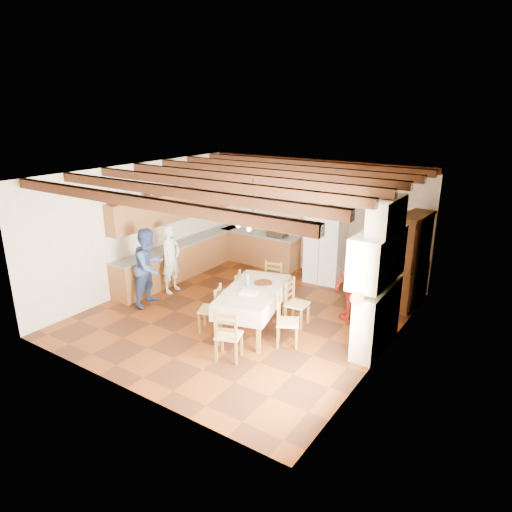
# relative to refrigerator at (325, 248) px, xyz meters

# --- Properties ---
(floor) EXTENTS (6.00, 6.50, 0.02)m
(floor) POSITION_rel_refrigerator_xyz_m (-0.55, -2.74, -0.89)
(floor) COLOR #462312
(floor) RESTS_ON ground
(ceiling) EXTENTS (6.00, 6.50, 0.02)m
(ceiling) POSITION_rel_refrigerator_xyz_m (-0.55, -2.74, 2.13)
(ceiling) COLOR white
(ceiling) RESTS_ON ground
(wall_back) EXTENTS (6.00, 0.02, 3.00)m
(wall_back) POSITION_rel_refrigerator_xyz_m (-0.55, 0.52, 0.62)
(wall_back) COLOR beige
(wall_back) RESTS_ON ground
(wall_front) EXTENTS (6.00, 0.02, 3.00)m
(wall_front) POSITION_rel_refrigerator_xyz_m (-0.55, -6.00, 0.62)
(wall_front) COLOR beige
(wall_front) RESTS_ON ground
(wall_left) EXTENTS (0.02, 6.50, 3.00)m
(wall_left) POSITION_rel_refrigerator_xyz_m (-3.56, -2.74, 0.62)
(wall_left) COLOR beige
(wall_left) RESTS_ON ground
(wall_right) EXTENTS (0.02, 6.50, 3.00)m
(wall_right) POSITION_rel_refrigerator_xyz_m (2.46, -2.74, 0.62)
(wall_right) COLOR beige
(wall_right) RESTS_ON ground
(ceiling_beams) EXTENTS (6.00, 6.30, 0.16)m
(ceiling_beams) POSITION_rel_refrigerator_xyz_m (-0.55, -2.74, 2.03)
(ceiling_beams) COLOR #3A2413
(ceiling_beams) RESTS_ON ground
(lower_cabinets_left) EXTENTS (0.60, 4.30, 0.86)m
(lower_cabinets_left) POSITION_rel_refrigerator_xyz_m (-3.25, -1.69, -0.45)
(lower_cabinets_left) COLOR brown
(lower_cabinets_left) RESTS_ON ground
(lower_cabinets_back) EXTENTS (2.30, 0.60, 0.86)m
(lower_cabinets_back) POSITION_rel_refrigerator_xyz_m (-2.10, 0.21, -0.45)
(lower_cabinets_back) COLOR brown
(lower_cabinets_back) RESTS_ON ground
(countertop_left) EXTENTS (0.62, 4.30, 0.04)m
(countertop_left) POSITION_rel_refrigerator_xyz_m (-3.25, -1.69, -0.00)
(countertop_left) COLOR slate
(countertop_left) RESTS_ON lower_cabinets_left
(countertop_back) EXTENTS (2.34, 0.62, 0.04)m
(countertop_back) POSITION_rel_refrigerator_xyz_m (-2.10, 0.21, -0.00)
(countertop_back) COLOR slate
(countertop_back) RESTS_ON lower_cabinets_back
(backsplash_left) EXTENTS (0.03, 4.30, 0.60)m
(backsplash_left) POSITION_rel_refrigerator_xyz_m (-3.54, -1.69, 0.32)
(backsplash_left) COLOR white
(backsplash_left) RESTS_ON ground
(backsplash_back) EXTENTS (2.30, 0.03, 0.60)m
(backsplash_back) POSITION_rel_refrigerator_xyz_m (-2.10, 0.49, 0.32)
(backsplash_back) COLOR white
(backsplash_back) RESTS_ON ground
(upper_cabinets) EXTENTS (0.35, 4.20, 0.70)m
(upper_cabinets) POSITION_rel_refrigerator_xyz_m (-3.38, -1.69, 0.97)
(upper_cabinets) COLOR brown
(upper_cabinets) RESTS_ON ground
(fireplace) EXTENTS (0.56, 1.60, 2.80)m
(fireplace) POSITION_rel_refrigerator_xyz_m (2.17, -2.54, 0.52)
(fireplace) COLOR beige
(fireplace) RESTS_ON ground
(wall_picture) EXTENTS (0.34, 0.03, 0.42)m
(wall_picture) POSITION_rel_refrigerator_xyz_m (1.00, 0.49, 0.97)
(wall_picture) COLOR black
(wall_picture) RESTS_ON ground
(refrigerator) EXTENTS (0.94, 0.79, 1.76)m
(refrigerator) POSITION_rel_refrigerator_xyz_m (0.00, 0.00, 0.00)
(refrigerator) COLOR white
(refrigerator) RESTS_ON floor
(hutch) EXTENTS (0.61, 1.20, 2.09)m
(hutch) POSITION_rel_refrigerator_xyz_m (2.20, -0.35, 0.17)
(hutch) COLOR #34180F
(hutch) RESTS_ON floor
(dining_table) EXTENTS (1.47, 2.15, 0.86)m
(dining_table) POSITION_rel_refrigerator_xyz_m (-0.03, -3.17, -0.11)
(dining_table) COLOR beige
(dining_table) RESTS_ON floor
(chandelier) EXTENTS (0.47, 0.47, 0.03)m
(chandelier) POSITION_rel_refrigerator_xyz_m (-0.03, -3.17, 1.37)
(chandelier) COLOR black
(chandelier) RESTS_ON ground
(chair_left_near) EXTENTS (0.53, 0.54, 0.96)m
(chair_left_near) POSITION_rel_refrigerator_xyz_m (-0.67, -3.73, -0.40)
(chair_left_near) COLOR brown
(chair_left_near) RESTS_ON floor
(chair_left_far) EXTENTS (0.53, 0.54, 0.96)m
(chair_left_far) POSITION_rel_refrigerator_xyz_m (-0.81, -2.89, -0.40)
(chair_left_far) COLOR brown
(chair_left_far) RESTS_ON floor
(chair_right_near) EXTENTS (0.55, 0.56, 0.96)m
(chair_right_near) POSITION_rel_refrigerator_xyz_m (0.87, -3.37, -0.40)
(chair_right_near) COLOR brown
(chair_right_near) RESTS_ON floor
(chair_right_far) EXTENTS (0.43, 0.45, 0.96)m
(chair_right_far) POSITION_rel_refrigerator_xyz_m (0.63, -2.56, -0.40)
(chair_right_far) COLOR brown
(chair_right_far) RESTS_ON floor
(chair_end_near) EXTENTS (0.53, 0.52, 0.96)m
(chair_end_near) POSITION_rel_refrigerator_xyz_m (0.26, -4.37, -0.40)
(chair_end_near) COLOR brown
(chair_end_near) RESTS_ON floor
(chair_end_far) EXTENTS (0.50, 0.48, 0.96)m
(chair_end_far) POSITION_rel_refrigerator_xyz_m (-0.37, -1.97, -0.40)
(chair_end_far) COLOR brown
(chair_end_far) RESTS_ON floor
(person_man) EXTENTS (0.46, 0.64, 1.64)m
(person_man) POSITION_rel_refrigerator_xyz_m (-2.72, -2.65, -0.06)
(person_man) COLOR silver
(person_man) RESTS_ON floor
(person_woman_blue) EXTENTS (0.76, 0.92, 1.75)m
(person_woman_blue) POSITION_rel_refrigerator_xyz_m (-2.60, -3.45, -0.00)
(person_woman_blue) COLOR #395090
(person_woman_blue) RESTS_ON floor
(person_woman_red) EXTENTS (0.76, 1.03, 1.63)m
(person_woman_red) POSITION_rel_refrigerator_xyz_m (1.45, -1.70, -0.07)
(person_woman_red) COLOR #A51E10
(person_woman_red) RESTS_ON floor
(microwave) EXTENTS (0.54, 0.39, 0.28)m
(microwave) POSITION_rel_refrigerator_xyz_m (-1.52, 0.21, 0.16)
(microwave) COLOR silver
(microwave) RESTS_ON countertop_back
(fridge_vase) EXTENTS (0.36, 0.36, 0.31)m
(fridge_vase) POSITION_rel_refrigerator_xyz_m (0.11, 0.00, 1.03)
(fridge_vase) COLOR #34180F
(fridge_vase) RESTS_ON refrigerator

